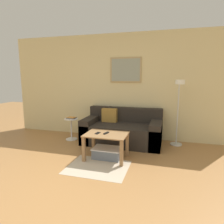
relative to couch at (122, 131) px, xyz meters
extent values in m
plane|color=#A87542|center=(-0.29, -2.37, -0.29)|extent=(16.00, 16.00, 0.00)
cube|color=beige|center=(-0.29, 0.48, 0.99)|extent=(5.60, 0.06, 2.55)
cube|color=tan|center=(-0.03, 0.44, 1.40)|extent=(0.76, 0.02, 0.60)
cube|color=#939E8E|center=(-0.03, 0.43, 1.40)|extent=(0.69, 0.01, 0.53)
cube|color=#C1B299|center=(-0.10, -1.38, -0.28)|extent=(1.03, 0.81, 0.01)
cube|color=#28231E|center=(0.01, -0.04, -0.06)|extent=(1.77, 0.90, 0.45)
cube|color=#28231E|center=(0.01, 0.31, 0.33)|extent=(1.77, 0.20, 0.34)
cube|color=#28231E|center=(-0.76, -0.04, 0.00)|extent=(0.24, 0.90, 0.57)
cube|color=#28231E|center=(0.77, -0.04, 0.00)|extent=(0.24, 0.90, 0.57)
cube|color=#A87A33|center=(-0.35, 0.14, 0.32)|extent=(0.36, 0.14, 0.32)
cube|color=#997047|center=(-0.07, -0.99, 0.19)|extent=(0.78, 0.55, 0.02)
cube|color=#997047|center=(-0.42, -1.22, -0.05)|extent=(0.06, 0.06, 0.46)
cube|color=#997047|center=(0.28, -1.22, -0.05)|extent=(0.06, 0.06, 0.46)
cube|color=#997047|center=(-0.42, -0.75, -0.05)|extent=(0.06, 0.06, 0.46)
cube|color=#997047|center=(0.28, -0.75, -0.05)|extent=(0.06, 0.06, 0.46)
cube|color=slate|center=(-0.06, -0.96, -0.20)|extent=(0.52, 0.33, 0.18)
cube|color=silver|center=(-0.06, -0.96, -0.10)|extent=(0.54, 0.35, 0.02)
cylinder|color=silver|center=(1.21, 0.20, -0.28)|extent=(0.26, 0.26, 0.02)
cylinder|color=silver|center=(1.21, 0.20, 0.45)|extent=(0.03, 0.03, 1.43)
cylinder|color=silver|center=(1.21, 0.05, 1.16)|extent=(0.02, 0.30, 0.02)
cylinder|color=white|center=(1.21, -0.10, 1.13)|extent=(0.19, 0.19, 0.09)
cylinder|color=white|center=(-1.25, -0.11, -0.28)|extent=(0.28, 0.28, 0.01)
cylinder|color=white|center=(-1.25, -0.11, -0.03)|extent=(0.04, 0.04, 0.49)
cylinder|color=white|center=(-1.25, -0.11, 0.23)|extent=(0.33, 0.33, 0.02)
cube|color=#4C4C51|center=(-1.25, -0.09, 0.24)|extent=(0.22, 0.15, 0.02)
cube|color=#D18438|center=(-1.25, -0.09, 0.26)|extent=(0.19, 0.14, 0.02)
cube|color=black|center=(-0.08, -0.97, 0.21)|extent=(0.07, 0.16, 0.02)
cube|color=black|center=(-0.24, -1.00, 0.20)|extent=(0.08, 0.15, 0.01)
camera|label=1|loc=(1.02, -4.37, 1.24)|focal=32.00mm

